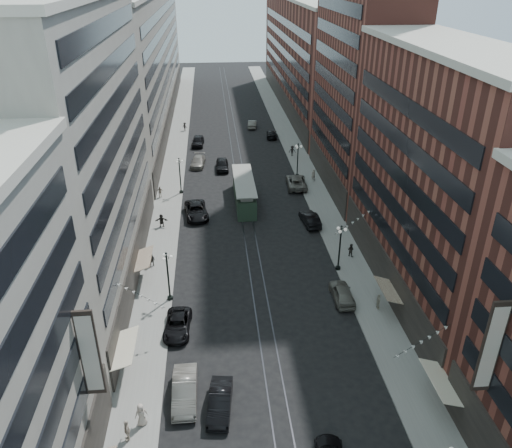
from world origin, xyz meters
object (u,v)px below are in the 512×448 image
object	(u,v)px
pedestrian_extra_2	(185,127)
lamppost_sw_mid	(180,174)
car_7	(196,211)
car_4	(342,293)
streetcar	(244,192)
pedestrian_2	(152,260)
car_5	(220,402)
pedestrian_5	(161,220)
car_1	(185,390)
car_8	(198,162)
pedestrian_6	(160,192)
car_2	(178,325)
lamppost_se_far	(340,246)
car_12	(272,134)
pedestrian_extra_0	(127,430)
pedestrian_9	(292,151)
pedestrian_4	(378,301)
car_14	(252,124)
pedestrian_8	(313,175)
car_9	(198,141)
car_10	(310,219)
lamppost_se_mid	(298,159)
car_13	(222,165)
pedestrian_7	(351,250)
car_11	(296,182)
lamppost_sw_far	(168,275)
pedestrian_1	(141,415)

from	to	relation	value
pedestrian_extra_2	lamppost_sw_mid	bearing A→B (deg)	123.09
car_7	car_4	bearing A→B (deg)	-60.86
streetcar	pedestrian_2	distance (m)	20.21
car_5	pedestrian_5	bearing A→B (deg)	108.86
lamppost_sw_mid	car_1	distance (m)	40.42
car_8	car_5	bearing A→B (deg)	-81.09
pedestrian_5	pedestrian_6	world-z (taller)	pedestrian_5
lamppost_sw_mid	car_2	xyz separation A→B (m)	(1.02, -31.93, -2.39)
lamppost_se_far	pedestrian_5	distance (m)	23.92
car_12	pedestrian_extra_0	world-z (taller)	pedestrian_extra_0
pedestrian_extra_0	pedestrian_9	bearing A→B (deg)	148.51
car_8	pedestrian_9	xyz separation A→B (m)	(16.72, 3.15, 0.30)
lamppost_se_far	pedestrian_extra_2	world-z (taller)	lamppost_se_far
pedestrian_4	car_14	size ratio (longest dim) A/B	0.35
pedestrian_8	pedestrian_extra_2	size ratio (longest dim) A/B	1.13
car_2	car_5	size ratio (longest dim) A/B	1.04
pedestrian_extra_0	car_9	bearing A→B (deg)	164.67
car_10	pedestrian_4	bearing A→B (deg)	93.23
lamppost_se_mid	car_12	distance (m)	21.39
car_13	car_2	bearing A→B (deg)	-96.62
pedestrian_6	pedestrian_7	size ratio (longest dim) A/B	1.07
car_13	pedestrian_extra_0	size ratio (longest dim) A/B	2.83
car_11	lamppost_se_mid	bearing A→B (deg)	-97.60
car_9	pedestrian_5	size ratio (longest dim) A/B	3.02
lamppost_sw_far	car_14	xyz separation A→B (m)	(13.53, 60.43, -2.31)
streetcar	pedestrian_7	xyz separation A→B (m)	(11.32, -16.40, -0.67)
lamppost_se_far	car_9	world-z (taller)	lamppost_se_far
pedestrian_2	lamppost_se_mid	bearing A→B (deg)	68.05
pedestrian_9	pedestrian_4	bearing A→B (deg)	-91.55
car_5	pedestrian_7	world-z (taller)	pedestrian_7
pedestrian_4	streetcar	bearing A→B (deg)	26.26
lamppost_se_far	pedestrian_2	world-z (taller)	lamppost_se_far
car_10	pedestrian_6	size ratio (longest dim) A/B	2.93
car_2	pedestrian_9	bearing A→B (deg)	72.27
pedestrian_1	car_13	distance (m)	52.57
car_2	car_13	size ratio (longest dim) A/B	0.98
car_12	car_11	bearing A→B (deg)	98.13
pedestrian_9	pedestrian_extra_2	xyz separation A→B (m)	(-19.67, 17.38, -0.10)
lamppost_sw_mid	car_12	size ratio (longest dim) A/B	1.13
car_1	car_12	bearing A→B (deg)	77.27
car_7	car_8	bearing A→B (deg)	82.99
pedestrian_5	pedestrian_6	xyz separation A→B (m)	(-0.92, 9.40, -0.01)
lamppost_sw_mid	pedestrian_4	bearing A→B (deg)	-55.90
car_2	pedestrian_6	xyz separation A→B (m)	(-3.99, 30.58, 0.30)
pedestrian_extra_0	car_4	bearing A→B (deg)	116.60
car_4	car_7	world-z (taller)	car_7
lamppost_sw_far	pedestrian_7	bearing A→B (deg)	18.08
car_2	car_1	bearing A→B (deg)	-79.96
car_12	pedestrian_7	bearing A→B (deg)	100.87
car_13	car_14	xyz separation A→B (m)	(7.08, 24.01, -0.09)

